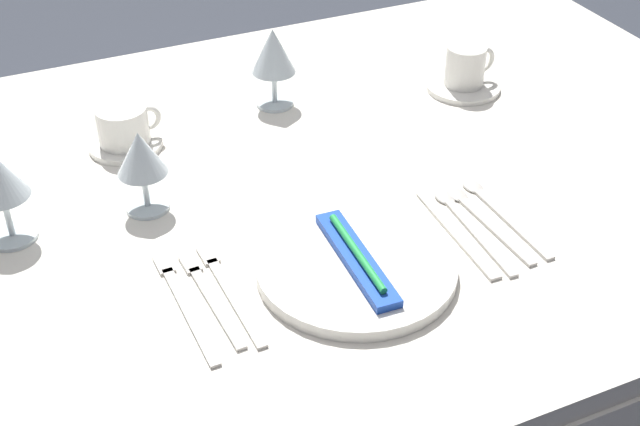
{
  "coord_description": "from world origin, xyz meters",
  "views": [
    {
      "loc": [
        -0.37,
        -1.04,
        1.49
      ],
      "look_at": [
        0.04,
        -0.12,
        0.76
      ],
      "focal_mm": 48.61,
      "sensor_mm": 36.0,
      "label": 1
    }
  ],
  "objects_px": {
    "fork_outer": "(228,289)",
    "dinner_knife": "(458,236)",
    "dinner_plate": "(356,267)",
    "spoon_soup": "(465,220)",
    "spoon_tea": "(495,207)",
    "coffee_cup_left": "(466,65)",
    "toothbrush_package": "(357,258)",
    "wine_glass_left": "(273,54)",
    "wine_glass_centre": "(141,157)",
    "fork_salad": "(183,302)",
    "coffee_cup_right": "(124,125)",
    "spoon_dessert": "(479,215)",
    "fork_inner": "(209,295)"
  },
  "relations": [
    {
      "from": "dinner_plate",
      "to": "wine_glass_centre",
      "type": "relative_size",
      "value": 2.09
    },
    {
      "from": "fork_outer",
      "to": "spoon_tea",
      "type": "xyz_separation_m",
      "value": [
        0.42,
        0.01,
        -0.0
      ]
    },
    {
      "from": "dinner_plate",
      "to": "dinner_knife",
      "type": "height_order",
      "value": "dinner_plate"
    },
    {
      "from": "fork_salad",
      "to": "coffee_cup_right",
      "type": "bearing_deg",
      "value": 86.16
    },
    {
      "from": "fork_inner",
      "to": "fork_outer",
      "type": "bearing_deg",
      "value": 0.32
    },
    {
      "from": "coffee_cup_left",
      "to": "dinner_plate",
      "type": "bearing_deg",
      "value": -136.36
    },
    {
      "from": "spoon_tea",
      "to": "coffee_cup_left",
      "type": "distance_m",
      "value": 0.38
    },
    {
      "from": "spoon_soup",
      "to": "spoon_tea",
      "type": "distance_m",
      "value": 0.06
    },
    {
      "from": "spoon_soup",
      "to": "coffee_cup_left",
      "type": "bearing_deg",
      "value": 58.42
    },
    {
      "from": "fork_outer",
      "to": "fork_salad",
      "type": "bearing_deg",
      "value": -179.88
    },
    {
      "from": "toothbrush_package",
      "to": "wine_glass_centre",
      "type": "xyz_separation_m",
      "value": [
        -0.22,
        0.26,
        0.06
      ]
    },
    {
      "from": "fork_outer",
      "to": "dinner_knife",
      "type": "bearing_deg",
      "value": -3.97
    },
    {
      "from": "dinner_plate",
      "to": "spoon_tea",
      "type": "distance_m",
      "value": 0.26
    },
    {
      "from": "fork_outer",
      "to": "spoon_soup",
      "type": "bearing_deg",
      "value": 0.68
    },
    {
      "from": "fork_outer",
      "to": "coffee_cup_right",
      "type": "xyz_separation_m",
      "value": [
        -0.03,
        0.41,
        0.04
      ]
    },
    {
      "from": "spoon_soup",
      "to": "wine_glass_centre",
      "type": "xyz_separation_m",
      "value": [
        -0.41,
        0.22,
        0.09
      ]
    },
    {
      "from": "spoon_dessert",
      "to": "toothbrush_package",
      "type": "bearing_deg",
      "value": -169.17
    },
    {
      "from": "wine_glass_centre",
      "to": "spoon_tea",
      "type": "bearing_deg",
      "value": -24.29
    },
    {
      "from": "coffee_cup_left",
      "to": "coffee_cup_right",
      "type": "bearing_deg",
      "value": 175.21
    },
    {
      "from": "toothbrush_package",
      "to": "wine_glass_centre",
      "type": "relative_size",
      "value": 1.63
    },
    {
      "from": "coffee_cup_right",
      "to": "wine_glass_centre",
      "type": "bearing_deg",
      "value": -94.32
    },
    {
      "from": "toothbrush_package",
      "to": "dinner_knife",
      "type": "relative_size",
      "value": 0.96
    },
    {
      "from": "fork_inner",
      "to": "coffee_cup_left",
      "type": "xyz_separation_m",
      "value": [
        0.61,
        0.36,
        0.04
      ]
    },
    {
      "from": "spoon_soup",
      "to": "spoon_dessert",
      "type": "xyz_separation_m",
      "value": [
        0.03,
        0.0,
        -0.0
      ]
    },
    {
      "from": "dinner_plate",
      "to": "spoon_dessert",
      "type": "relative_size",
      "value": 1.3
    },
    {
      "from": "fork_outer",
      "to": "spoon_soup",
      "type": "distance_m",
      "value": 0.37
    },
    {
      "from": "spoon_soup",
      "to": "coffee_cup_right",
      "type": "bearing_deg",
      "value": 134.43
    },
    {
      "from": "fork_salad",
      "to": "wine_glass_centre",
      "type": "xyz_separation_m",
      "value": [
        0.01,
        0.23,
        0.09
      ]
    },
    {
      "from": "fork_outer",
      "to": "wine_glass_centre",
      "type": "distance_m",
      "value": 0.25
    },
    {
      "from": "fork_inner",
      "to": "spoon_dessert",
      "type": "distance_m",
      "value": 0.42
    },
    {
      "from": "toothbrush_package",
      "to": "coffee_cup_right",
      "type": "xyz_separation_m",
      "value": [
        -0.2,
        0.45,
        0.02
      ]
    },
    {
      "from": "fork_outer",
      "to": "fork_salad",
      "type": "relative_size",
      "value": 0.95
    },
    {
      "from": "dinner_plate",
      "to": "coffee_cup_left",
      "type": "distance_m",
      "value": 0.57
    },
    {
      "from": "spoon_dessert",
      "to": "dinner_knife",
      "type": "bearing_deg",
      "value": -150.39
    },
    {
      "from": "dinner_knife",
      "to": "fork_outer",
      "type": "bearing_deg",
      "value": 176.03
    },
    {
      "from": "spoon_soup",
      "to": "coffee_cup_left",
      "type": "height_order",
      "value": "coffee_cup_left"
    },
    {
      "from": "coffee_cup_left",
      "to": "dinner_knife",
      "type": "bearing_deg",
      "value": -122.78
    },
    {
      "from": "dinner_plate",
      "to": "wine_glass_left",
      "type": "xyz_separation_m",
      "value": [
        0.07,
        0.48,
        0.09
      ]
    },
    {
      "from": "spoon_dessert",
      "to": "spoon_tea",
      "type": "height_order",
      "value": "same"
    },
    {
      "from": "dinner_knife",
      "to": "wine_glass_left",
      "type": "bearing_deg",
      "value": 101.26
    },
    {
      "from": "spoon_tea",
      "to": "coffee_cup_left",
      "type": "height_order",
      "value": "coffee_cup_left"
    },
    {
      "from": "dinner_plate",
      "to": "coffee_cup_right",
      "type": "distance_m",
      "value": 0.49
    },
    {
      "from": "fork_outer",
      "to": "dinner_knife",
      "type": "xyz_separation_m",
      "value": [
        0.34,
        -0.02,
        0.0
      ]
    },
    {
      "from": "dinner_plate",
      "to": "fork_salad",
      "type": "relative_size",
      "value": 1.18
    },
    {
      "from": "fork_outer",
      "to": "wine_glass_centre",
      "type": "xyz_separation_m",
      "value": [
        -0.05,
        0.23,
        0.09
      ]
    },
    {
      "from": "dinner_knife",
      "to": "spoon_tea",
      "type": "distance_m",
      "value": 0.09
    },
    {
      "from": "spoon_soup",
      "to": "coffee_cup_right",
      "type": "height_order",
      "value": "coffee_cup_right"
    },
    {
      "from": "toothbrush_package",
      "to": "wine_glass_left",
      "type": "height_order",
      "value": "wine_glass_left"
    },
    {
      "from": "dinner_knife",
      "to": "spoon_soup",
      "type": "relative_size",
      "value": 0.99
    },
    {
      "from": "fork_outer",
      "to": "fork_inner",
      "type": "height_order",
      "value": "same"
    }
  ]
}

